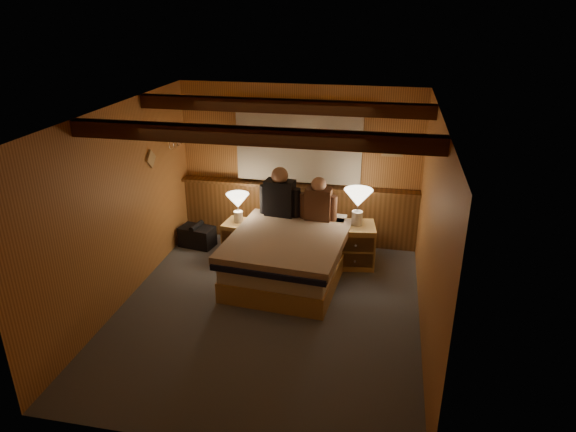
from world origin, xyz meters
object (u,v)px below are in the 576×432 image
(person_right, at_px, (318,202))
(bed, at_px, (289,255))
(lamp_left, at_px, (238,202))
(duffel_bag, at_px, (197,236))
(lamp_right, at_px, (358,200))
(person_left, at_px, (280,195))
(nightstand_left, at_px, (241,239))
(nightstand_right, at_px, (354,245))

(person_right, bearing_deg, bed, -114.42)
(lamp_left, distance_m, duffel_bag, 0.97)
(bed, height_order, lamp_left, lamp_left)
(bed, height_order, lamp_right, lamp_right)
(person_left, xyz_separation_m, person_right, (0.56, -0.05, -0.04))
(nightstand_left, distance_m, duffel_bag, 0.76)
(lamp_left, height_order, person_right, person_right)
(lamp_left, height_order, duffel_bag, lamp_left)
(lamp_right, distance_m, duffel_bag, 2.54)
(nightstand_right, xyz_separation_m, person_right, (-0.53, 0.05, 0.59))
(bed, xyz_separation_m, nightstand_right, (0.83, 0.54, -0.03))
(bed, xyz_separation_m, person_right, (0.30, 0.59, 0.56))
(lamp_right, bearing_deg, person_left, 176.59)
(bed, height_order, person_left, person_left)
(nightstand_right, relative_size, duffel_bag, 1.09)
(lamp_left, height_order, lamp_right, lamp_right)
(nightstand_left, relative_size, person_left, 0.70)
(nightstand_left, bearing_deg, person_left, 18.52)
(lamp_right, relative_size, duffel_bag, 0.92)
(nightstand_left, distance_m, nightstand_right, 1.65)
(nightstand_right, relative_size, lamp_right, 1.19)
(nightstand_left, height_order, duffel_bag, nightstand_left)
(lamp_right, bearing_deg, nightstand_right, -118.97)
(nightstand_left, bearing_deg, person_right, 10.40)
(nightstand_right, relative_size, lamp_left, 1.42)
(bed, distance_m, person_right, 0.87)
(bed, relative_size, nightstand_left, 3.87)
(bed, xyz_separation_m, lamp_left, (-0.85, 0.55, 0.48))
(nightstand_left, height_order, person_left, person_left)
(nightstand_left, height_order, person_right, person_right)
(nightstand_left, relative_size, lamp_right, 1.00)
(lamp_left, distance_m, person_left, 0.62)
(nightstand_left, relative_size, duffel_bag, 0.92)
(bed, distance_m, lamp_right, 1.21)
(nightstand_left, bearing_deg, nightstand_right, 7.53)
(lamp_right, bearing_deg, duffel_bag, 177.67)
(person_right, height_order, duffel_bag, person_right)
(person_left, bearing_deg, person_right, 1.47)
(nightstand_left, bearing_deg, bed, -25.65)
(lamp_left, bearing_deg, bed, -32.60)
(bed, bearing_deg, person_left, 116.92)
(nightstand_right, bearing_deg, duffel_bag, 169.13)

